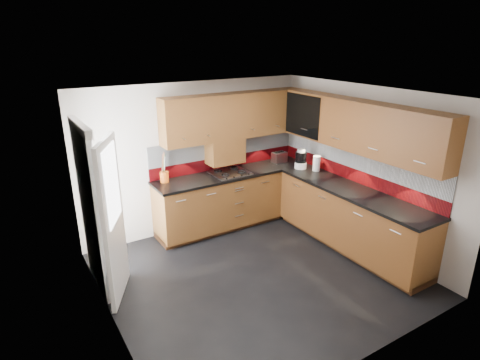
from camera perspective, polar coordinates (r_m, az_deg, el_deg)
room at (r=4.92m, az=2.71°, el=1.48°), size 4.00×3.80×2.64m
base_cabinets at (r=6.44m, az=6.82°, el=-4.22°), size 2.70×3.20×0.95m
countertop at (r=6.24m, az=6.98°, el=-0.24°), size 2.72×3.22×0.04m
backsplash at (r=6.45m, az=7.40°, el=3.12°), size 2.70×3.20×0.54m
upper_cabinets at (r=6.15m, az=8.18°, el=8.33°), size 2.50×3.20×0.72m
extractor_hood at (r=6.54m, az=-2.16°, el=4.15°), size 0.60×0.33×0.40m
glass_cabinet at (r=6.67m, az=9.84°, el=9.36°), size 0.32×0.80×0.66m
back_door at (r=5.09m, az=-19.29°, el=-4.67°), size 0.42×1.19×2.04m
gas_hob at (r=6.50m, az=-1.40°, el=1.06°), size 0.59×0.52×0.05m
utensil_pot at (r=6.20m, az=-10.72°, el=0.61°), size 0.13×0.13×0.47m
toaster at (r=7.10m, az=5.61°, el=3.24°), size 0.27×0.18×0.19m
food_processor at (r=6.79m, az=8.65°, el=2.87°), size 0.20×0.20×0.33m
paper_towel at (r=6.72m, az=10.83°, el=2.33°), size 0.13×0.13×0.25m
orange_cloth at (r=6.85m, az=8.73°, el=1.75°), size 0.17×0.16×0.01m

